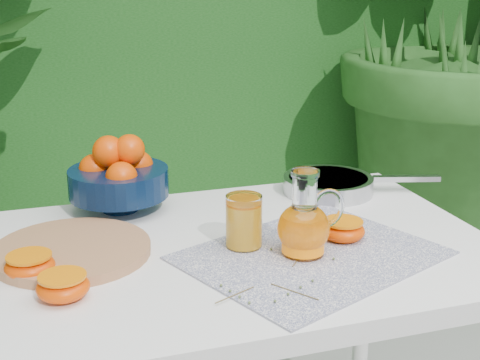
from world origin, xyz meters
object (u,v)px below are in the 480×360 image
object	(u,v)px
white_table	(243,281)
fruit_bowl	(118,176)
saute_pan	(329,184)
cutting_board	(72,250)
juice_pitcher	(305,226)

from	to	relation	value
white_table	fruit_bowl	world-z (taller)	fruit_bowl
fruit_bowl	saute_pan	xyz separation A→B (m)	(0.51, -0.04, -0.06)
white_table	fruit_bowl	size ratio (longest dim) A/B	4.44
cutting_board	saute_pan	distance (m)	0.66
white_table	juice_pitcher	bearing A→B (deg)	-42.25
saute_pan	white_table	bearing A→B (deg)	-141.45
cutting_board	saute_pan	bearing A→B (deg)	16.53
cutting_board	fruit_bowl	bearing A→B (deg)	60.89
fruit_bowl	saute_pan	world-z (taller)	fruit_bowl
fruit_bowl	saute_pan	distance (m)	0.51
white_table	juice_pitcher	distance (m)	0.19
fruit_bowl	saute_pan	bearing A→B (deg)	-4.17
cutting_board	saute_pan	xyz separation A→B (m)	(0.63, 0.19, 0.01)
fruit_bowl	white_table	bearing A→B (deg)	-53.58
cutting_board	juice_pitcher	size ratio (longest dim) A/B	1.81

